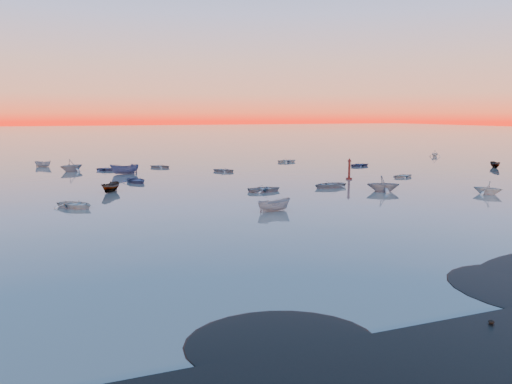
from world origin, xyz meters
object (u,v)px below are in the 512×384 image
boat_near_center (274,211)px  boat_near_right (487,194)px  boat_near_left (76,208)px  channel_marker (349,171)px

boat_near_center → boat_near_right: bearing=-91.6°
boat_near_left → boat_near_right: 46.94m
boat_near_left → boat_near_right: (46.11, -8.79, 0.00)m
boat_near_right → channel_marker: size_ratio=1.06×
boat_near_left → channel_marker: 39.14m
boat_near_center → boat_near_right: boat_near_center is taller
boat_near_center → boat_near_right: 27.89m
boat_near_left → boat_near_right: size_ratio=1.24×
boat_near_center → boat_near_left: bearing=61.5°
boat_near_center → channel_marker: bearing=-49.7°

